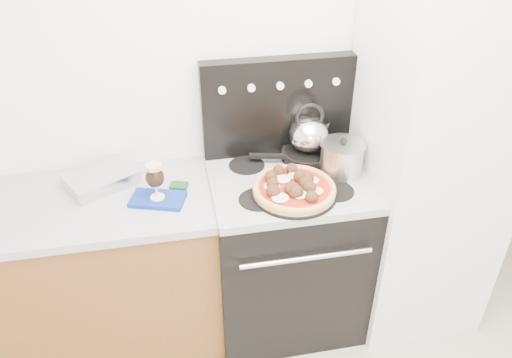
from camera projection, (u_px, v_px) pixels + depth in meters
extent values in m
cube|color=white|center=(260.00, 88.00, 2.48)|extent=(3.50, 0.01, 2.50)
cube|color=brown|center=(72.00, 279.00, 2.52)|extent=(1.45, 0.60, 0.86)
cube|color=#AAAAB7|center=(52.00, 208.00, 2.27)|extent=(1.48, 0.63, 0.04)
cube|color=black|center=(286.00, 253.00, 2.67)|extent=(0.76, 0.65, 0.88)
cube|color=#ADADB2|center=(289.00, 181.00, 2.41)|extent=(0.76, 0.65, 0.04)
cube|color=black|center=(277.00, 107.00, 2.49)|extent=(0.76, 0.08, 0.50)
cube|color=silver|center=(427.00, 161.00, 2.48)|extent=(0.64, 0.68, 1.90)
cube|color=white|center=(101.00, 179.00, 2.38)|extent=(0.38, 0.35, 0.06)
cube|color=navy|center=(158.00, 199.00, 2.27)|extent=(0.27, 0.21, 0.02)
cylinder|color=black|center=(294.00, 193.00, 2.29)|extent=(0.50, 0.50, 0.01)
cylinder|color=black|center=(307.00, 155.00, 2.54)|extent=(0.32, 0.32, 0.05)
cylinder|color=#BBBBBB|center=(342.00, 159.00, 2.41)|extent=(0.22, 0.22, 0.15)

